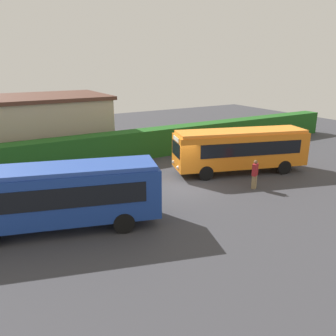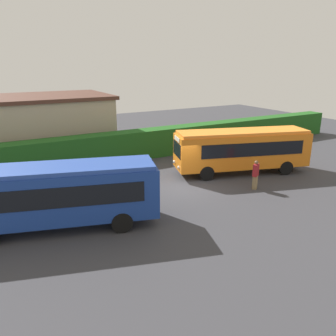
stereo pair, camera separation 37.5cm
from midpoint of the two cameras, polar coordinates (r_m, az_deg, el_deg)
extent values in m
plane|color=#38383D|center=(21.72, 2.26, -3.21)|extent=(64.00, 64.00, 0.00)
cube|color=navy|center=(16.65, -18.64, -4.37)|extent=(9.66, 4.93, 2.36)
cube|color=#2747A0|center=(16.24, -19.07, -0.18)|extent=(9.33, 4.67, 0.20)
cube|color=black|center=(15.42, -17.94, -4.92)|extent=(7.02, 2.14, 0.94)
cube|color=black|center=(17.64, -17.49, -2.06)|extent=(7.02, 2.14, 0.94)
cylinder|color=black|center=(16.13, -8.04, -9.08)|extent=(1.04, 0.56, 1.00)
cylinder|color=black|center=(18.07, -8.78, -6.11)|extent=(1.04, 0.56, 1.00)
cube|color=orange|center=(24.62, 11.57, 3.11)|extent=(9.67, 5.11, 2.32)
cube|color=orange|center=(24.35, 11.75, 5.99)|extent=(9.34, 4.84, 0.20)
cube|color=black|center=(23.62, 13.49, 3.07)|extent=(6.99, 2.23, 0.93)
cube|color=black|center=(25.76, 11.11, 4.41)|extent=(6.99, 2.23, 0.93)
cube|color=black|center=(23.02, 0.88, 3.19)|extent=(0.63, 1.90, 0.98)
cube|color=silver|center=(22.86, 0.88, 4.90)|extent=(0.43, 1.28, 0.28)
cylinder|color=black|center=(22.92, 5.89, -0.85)|extent=(1.04, 0.57, 1.00)
cylinder|color=black|center=(24.92, 4.26, 0.70)|extent=(1.04, 0.57, 1.00)
cylinder|color=black|center=(25.35, 18.43, 0.12)|extent=(1.04, 0.57, 1.00)
cylinder|color=black|center=(27.17, 16.06, 1.48)|extent=(1.04, 0.57, 1.00)
sphere|color=silver|center=(22.70, 1.23, 0.12)|extent=(0.22, 0.22, 0.22)
sphere|color=silver|center=(23.93, 0.45, 1.04)|extent=(0.22, 0.22, 0.22)
cube|color=#334C8C|center=(20.38, -19.70, -4.34)|extent=(0.35, 0.34, 0.90)
cube|color=#4C6B47|center=(20.10, -19.94, -2.11)|extent=(0.48, 0.44, 0.79)
sphere|color=#8C6647|center=(19.94, -20.09, -0.71)|extent=(0.25, 0.25, 0.25)
cube|color=olive|center=(21.98, 13.75, -2.28)|extent=(0.38, 0.35, 0.86)
cube|color=maroon|center=(21.72, 13.90, -0.27)|extent=(0.54, 0.45, 0.75)
sphere|color=brown|center=(21.58, 14.00, 0.98)|extent=(0.24, 0.24, 0.24)
cube|color=maroon|center=(27.62, 8.37, 2.09)|extent=(0.34, 0.34, 0.86)
cube|color=maroon|center=(27.41, 8.45, 3.72)|extent=(0.45, 0.46, 0.76)
sphere|color=beige|center=(27.30, 8.49, 4.73)|extent=(0.24, 0.24, 0.24)
cube|color=#1F561B|center=(27.93, -6.35, 3.85)|extent=(44.00, 1.61, 2.29)
cube|color=tan|center=(31.03, -23.76, 6.06)|extent=(13.66, 7.47, 4.63)
cube|color=#4C2D23|center=(30.71, -24.33, 10.56)|extent=(14.21, 7.76, 0.30)
camera|label=1|loc=(0.19, -90.54, -0.17)|focal=36.41mm
camera|label=2|loc=(0.19, 89.46, 0.17)|focal=36.41mm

